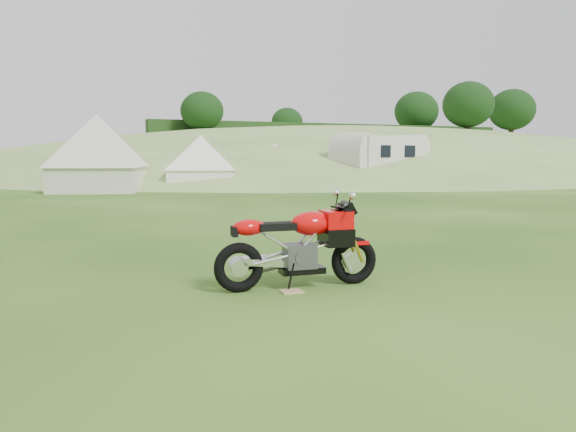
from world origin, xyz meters
name	(u,v)px	position (x,y,z in m)	size (l,w,h in m)	color
ground	(279,291)	(0.00, 0.00, 0.00)	(120.00, 120.00, 0.00)	#193F0D
hillside	(342,170)	(24.00, 40.00, 0.00)	(80.00, 64.00, 8.00)	#698D48
hedgerow	(342,170)	(24.00, 40.00, 0.00)	(36.00, 1.20, 8.60)	#143311
sport_motorcycle	(298,240)	(0.28, 0.05, 0.59)	(1.97, 0.49, 1.18)	red
plywood_board	(291,291)	(0.11, -0.12, 0.01)	(0.25, 0.20, 0.02)	tan
tent_left	(98,156)	(-0.01, 18.99, 1.49)	(3.44, 3.44, 2.98)	beige
tent_mid	(201,161)	(4.48, 19.06, 1.25)	(2.89, 2.89, 2.51)	white
tent_right	(274,162)	(9.06, 21.22, 1.15)	(2.65, 2.65, 2.30)	silver
caravan	(381,160)	(13.24, 17.53, 1.25)	(5.33, 2.38, 2.50)	silver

